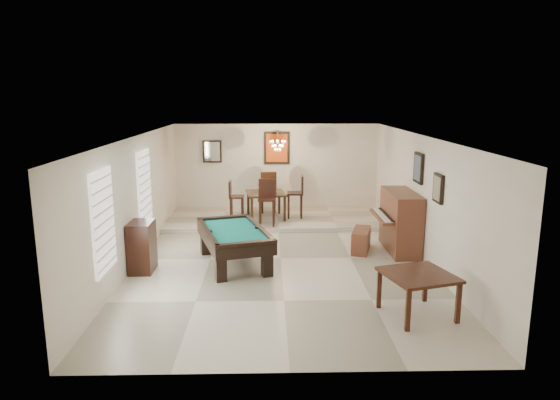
{
  "coord_description": "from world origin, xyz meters",
  "views": [
    {
      "loc": [
        -0.26,
        -10.19,
        3.44
      ],
      "look_at": [
        0.0,
        0.6,
        1.15
      ],
      "focal_mm": 32.0,
      "sensor_mm": 36.0,
      "label": 1
    }
  ],
  "objects_px": {
    "apothecary_chest": "(142,247)",
    "dining_chair_west": "(237,200)",
    "flower_vase": "(266,184)",
    "piano_bench": "(361,240)",
    "upright_piano": "(394,221)",
    "square_table": "(417,294)",
    "dining_chair_east": "(295,197)",
    "dining_table": "(266,203)",
    "dining_chair_north": "(268,192)",
    "pool_table": "(234,247)",
    "chandelier": "(278,142)",
    "dining_chair_south": "(267,203)"
  },
  "relations": [
    {
      "from": "apothecary_chest",
      "to": "flower_vase",
      "type": "bearing_deg",
      "value": 57.38
    },
    {
      "from": "pool_table",
      "to": "flower_vase",
      "type": "bearing_deg",
      "value": 62.83
    },
    {
      "from": "dining_chair_north",
      "to": "dining_chair_east",
      "type": "height_order",
      "value": "dining_chair_north"
    },
    {
      "from": "dining_table",
      "to": "square_table",
      "type": "bearing_deg",
      "value": -67.98
    },
    {
      "from": "upright_piano",
      "to": "dining_chair_west",
      "type": "relative_size",
      "value": 1.55
    },
    {
      "from": "dining_chair_west",
      "to": "dining_chair_east",
      "type": "xyz_separation_m",
      "value": [
        1.59,
        0.05,
        0.07
      ]
    },
    {
      "from": "chandelier",
      "to": "dining_table",
      "type": "bearing_deg",
      "value": -161.62
    },
    {
      "from": "pool_table",
      "to": "square_table",
      "type": "bearing_deg",
      "value": -55.91
    },
    {
      "from": "apothecary_chest",
      "to": "dining_table",
      "type": "distance_m",
      "value": 4.52
    },
    {
      "from": "flower_vase",
      "to": "dining_chair_east",
      "type": "bearing_deg",
      "value": 3.33
    },
    {
      "from": "dining_table",
      "to": "dining_chair_west",
      "type": "relative_size",
      "value": 0.98
    },
    {
      "from": "square_table",
      "to": "dining_chair_south",
      "type": "height_order",
      "value": "dining_chair_south"
    },
    {
      "from": "upright_piano",
      "to": "flower_vase",
      "type": "xyz_separation_m",
      "value": [
        -2.85,
        2.59,
        0.4
      ]
    },
    {
      "from": "dining_chair_north",
      "to": "upright_piano",
      "type": "bearing_deg",
      "value": 122.61
    },
    {
      "from": "apothecary_chest",
      "to": "dining_chair_east",
      "type": "height_order",
      "value": "dining_chair_east"
    },
    {
      "from": "piano_bench",
      "to": "dining_chair_west",
      "type": "relative_size",
      "value": 0.87
    },
    {
      "from": "dining_table",
      "to": "chandelier",
      "type": "xyz_separation_m",
      "value": [
        0.32,
        0.11,
        1.66
      ]
    },
    {
      "from": "chandelier",
      "to": "dining_chair_south",
      "type": "bearing_deg",
      "value": -108.82
    },
    {
      "from": "piano_bench",
      "to": "dining_chair_west",
      "type": "bearing_deg",
      "value": 138.17
    },
    {
      "from": "dining_chair_north",
      "to": "chandelier",
      "type": "xyz_separation_m",
      "value": [
        0.27,
        -0.61,
        1.48
      ]
    },
    {
      "from": "apothecary_chest",
      "to": "dining_chair_north",
      "type": "xyz_separation_m",
      "value": [
        2.49,
        4.53,
        0.22
      ]
    },
    {
      "from": "pool_table",
      "to": "flower_vase",
      "type": "relative_size",
      "value": 9.19
    },
    {
      "from": "flower_vase",
      "to": "dining_chair_west",
      "type": "distance_m",
      "value": 0.91
    },
    {
      "from": "flower_vase",
      "to": "dining_chair_east",
      "type": "distance_m",
      "value": 0.87
    },
    {
      "from": "piano_bench",
      "to": "dining_chair_west",
      "type": "height_order",
      "value": "dining_chair_west"
    },
    {
      "from": "dining_table",
      "to": "dining_chair_east",
      "type": "xyz_separation_m",
      "value": [
        0.79,
        0.05,
        0.17
      ]
    },
    {
      "from": "piano_bench",
      "to": "square_table",
      "type": "bearing_deg",
      "value": -85.24
    },
    {
      "from": "upright_piano",
      "to": "flower_vase",
      "type": "bearing_deg",
      "value": 137.77
    },
    {
      "from": "apothecary_chest",
      "to": "dining_chair_west",
      "type": "relative_size",
      "value": 0.97
    },
    {
      "from": "pool_table",
      "to": "upright_piano",
      "type": "bearing_deg",
      "value": -2.76
    },
    {
      "from": "upright_piano",
      "to": "flower_vase",
      "type": "distance_m",
      "value": 3.87
    },
    {
      "from": "apothecary_chest",
      "to": "flower_vase",
      "type": "relative_size",
      "value": 4.25
    },
    {
      "from": "pool_table",
      "to": "upright_piano",
      "type": "height_order",
      "value": "upright_piano"
    },
    {
      "from": "pool_table",
      "to": "upright_piano",
      "type": "xyz_separation_m",
      "value": [
        3.5,
        0.86,
        0.31
      ]
    },
    {
      "from": "square_table",
      "to": "flower_vase",
      "type": "xyz_separation_m",
      "value": [
        -2.41,
        5.95,
        0.72
      ]
    },
    {
      "from": "apothecary_chest",
      "to": "dining_chair_west",
      "type": "xyz_separation_m",
      "value": [
        1.64,
        3.8,
        0.14
      ]
    },
    {
      "from": "piano_bench",
      "to": "dining_chair_north",
      "type": "bearing_deg",
      "value": 121.88
    },
    {
      "from": "dining_chair_south",
      "to": "dining_chair_east",
      "type": "distance_m",
      "value": 1.11
    },
    {
      "from": "pool_table",
      "to": "chandelier",
      "type": "relative_size",
      "value": 3.62
    },
    {
      "from": "apothecary_chest",
      "to": "dining_chair_west",
      "type": "distance_m",
      "value": 4.14
    },
    {
      "from": "dining_chair_north",
      "to": "dining_table",
      "type": "bearing_deg",
      "value": 78.44
    },
    {
      "from": "piano_bench",
      "to": "apothecary_chest",
      "type": "distance_m",
      "value": 4.72
    },
    {
      "from": "square_table",
      "to": "apothecary_chest",
      "type": "height_order",
      "value": "apothecary_chest"
    },
    {
      "from": "pool_table",
      "to": "dining_chair_south",
      "type": "bearing_deg",
      "value": 59.42
    },
    {
      "from": "dining_table",
      "to": "dining_chair_south",
      "type": "relative_size",
      "value": 0.85
    },
    {
      "from": "flower_vase",
      "to": "chandelier",
      "type": "relative_size",
      "value": 0.39
    },
    {
      "from": "dining_chair_south",
      "to": "dining_chair_west",
      "type": "xyz_separation_m",
      "value": [
        -0.82,
        0.76,
        -0.08
      ]
    },
    {
      "from": "pool_table",
      "to": "dining_table",
      "type": "height_order",
      "value": "dining_table"
    },
    {
      "from": "flower_vase",
      "to": "piano_bench",
      "type": "bearing_deg",
      "value": -50.96
    },
    {
      "from": "dining_table",
      "to": "dining_chair_north",
      "type": "relative_size",
      "value": 0.84
    }
  ]
}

